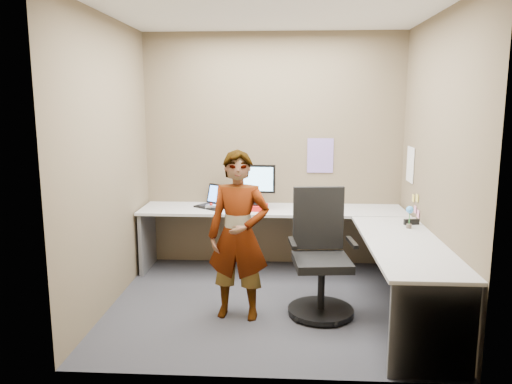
# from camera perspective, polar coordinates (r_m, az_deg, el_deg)

# --- Properties ---
(ground) EXTENTS (3.00, 3.00, 0.00)m
(ground) POSITION_cam_1_polar(r_m,az_deg,el_deg) (4.91, 1.47, -12.69)
(ground) COLOR #2A2B30
(ground) RESTS_ON ground
(wall_back) EXTENTS (3.00, 0.00, 3.00)m
(wall_back) POSITION_cam_1_polar(r_m,az_deg,el_deg) (5.85, 1.96, 4.72)
(wall_back) COLOR brown
(wall_back) RESTS_ON ground
(wall_right) EXTENTS (0.00, 2.70, 2.70)m
(wall_right) POSITION_cam_1_polar(r_m,az_deg,el_deg) (4.75, 19.96, 2.81)
(wall_right) COLOR brown
(wall_right) RESTS_ON ground
(wall_left) EXTENTS (0.00, 2.70, 2.70)m
(wall_left) POSITION_cam_1_polar(r_m,az_deg,el_deg) (4.84, -16.52, 3.14)
(wall_left) COLOR brown
(wall_left) RESTS_ON ground
(ceiling) EXTENTS (3.00, 3.00, 0.00)m
(ceiling) POSITION_cam_1_polar(r_m,az_deg,el_deg) (4.59, 1.63, 20.11)
(ceiling) COLOR white
(ceiling) RESTS_ON wall_back
(desk) EXTENTS (2.98, 2.58, 0.73)m
(desk) POSITION_cam_1_polar(r_m,az_deg,el_deg) (5.09, 6.58, -4.91)
(desk) COLOR #B6B6B6
(desk) RESTS_ON ground
(paper_ream) EXTENTS (0.31, 0.23, 0.06)m
(paper_ream) POSITION_cam_1_polar(r_m,az_deg,el_deg) (5.55, -0.23, -1.75)
(paper_ream) COLOR red
(paper_ream) RESTS_ON desk
(monitor) EXTENTS (0.47, 0.15, 0.44)m
(monitor) POSITION_cam_1_polar(r_m,az_deg,el_deg) (5.51, -0.22, 1.25)
(monitor) COLOR black
(monitor) RESTS_ON paper_ream
(laptop) EXTENTS (0.45, 0.43, 0.25)m
(laptop) POSITION_cam_1_polar(r_m,az_deg,el_deg) (5.73, -4.71, -1.06)
(laptop) COLOR black
(laptop) RESTS_ON desk
(trackball_mouse) EXTENTS (0.12, 0.08, 0.07)m
(trackball_mouse) POSITION_cam_1_polar(r_m,az_deg,el_deg) (5.63, -5.14, -1.67)
(trackball_mouse) COLOR #B7B7BC
(trackball_mouse) RESTS_ON desk
(origami) EXTENTS (0.10, 0.10, 0.06)m
(origami) POSITION_cam_1_polar(r_m,az_deg,el_deg) (5.41, -1.43, -2.05)
(origami) COLOR white
(origami) RESTS_ON desk
(stapler) EXTENTS (0.16, 0.07, 0.05)m
(stapler) POSITION_cam_1_polar(r_m,az_deg,el_deg) (5.12, 17.34, -3.28)
(stapler) COLOR black
(stapler) RESTS_ON desk
(flower) EXTENTS (0.07, 0.07, 0.22)m
(flower) POSITION_cam_1_polar(r_m,az_deg,el_deg) (4.95, 17.15, -2.36)
(flower) COLOR brown
(flower) RESTS_ON desk
(calendar_purple) EXTENTS (0.30, 0.01, 0.40)m
(calendar_purple) POSITION_cam_1_polar(r_m,az_deg,el_deg) (5.85, 7.35, 4.15)
(calendar_purple) COLOR #846BB7
(calendar_purple) RESTS_ON wall_back
(calendar_white) EXTENTS (0.01, 0.28, 0.38)m
(calendar_white) POSITION_cam_1_polar(r_m,az_deg,el_deg) (5.62, 17.22, 3.01)
(calendar_white) COLOR white
(calendar_white) RESTS_ON wall_right
(sticky_note_a) EXTENTS (0.01, 0.07, 0.07)m
(sticky_note_a) POSITION_cam_1_polar(r_m,az_deg,el_deg) (5.33, 17.94, -0.67)
(sticky_note_a) COLOR #F2E059
(sticky_note_a) RESTS_ON wall_right
(sticky_note_b) EXTENTS (0.01, 0.07, 0.07)m
(sticky_note_b) POSITION_cam_1_polar(r_m,az_deg,el_deg) (5.41, 17.73, -1.92)
(sticky_note_b) COLOR pink
(sticky_note_b) RESTS_ON wall_right
(sticky_note_c) EXTENTS (0.01, 0.07, 0.07)m
(sticky_note_c) POSITION_cam_1_polar(r_m,az_deg,el_deg) (5.30, 18.03, -2.40)
(sticky_note_c) COLOR pink
(sticky_note_c) RESTS_ON wall_right
(sticky_note_d) EXTENTS (0.01, 0.07, 0.07)m
(sticky_note_d) POSITION_cam_1_polar(r_m,az_deg,el_deg) (5.48, 17.53, -0.68)
(sticky_note_d) COLOR #F2E059
(sticky_note_d) RESTS_ON wall_right
(office_chair) EXTENTS (0.61, 0.60, 1.13)m
(office_chair) POSITION_cam_1_polar(r_m,az_deg,el_deg) (4.62, 7.37, -8.17)
(office_chair) COLOR black
(office_chair) RESTS_ON ground
(person) EXTENTS (0.59, 0.42, 1.51)m
(person) POSITION_cam_1_polar(r_m,az_deg,el_deg) (4.42, -2.01, -4.99)
(person) COLOR #999399
(person) RESTS_ON ground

